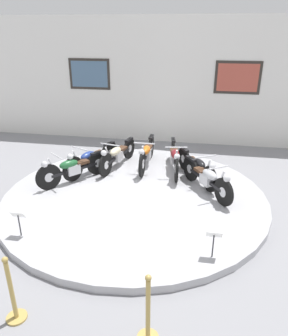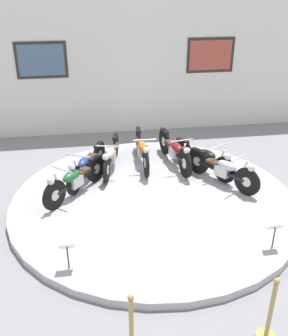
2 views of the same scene
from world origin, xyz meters
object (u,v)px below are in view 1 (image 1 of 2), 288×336
motorcycle_orange (147,153)px  motorcycle_silver (207,178)px  motorcycle_maroon (175,157)px  motorcycle_blue (91,159)px  stanchion_post_left_of_entry (13,299)px  stanchion_post_right_of_entry (148,319)px  motorcycle_cream (117,154)px  motorcycle_green (73,167)px  info_placard_front_left (18,218)px  motorcycle_black (197,166)px  info_placard_front_centre (214,238)px

motorcycle_orange → motorcycle_silver: size_ratio=1.22×
motorcycle_orange → motorcycle_maroon: size_ratio=1.01×
motorcycle_blue → stanchion_post_left_of_entry: size_ratio=1.77×
stanchion_post_right_of_entry → motorcycle_orange: bearing=99.9°
motorcycle_cream → stanchion_post_right_of_entry: bearing=-71.5°
motorcycle_orange → motorcycle_silver: 2.03m
motorcycle_green → motorcycle_orange: size_ratio=0.77×
motorcycle_silver → info_placard_front_left: motorcycle_silver is taller
motorcycle_silver → stanchion_post_left_of_entry: size_ratio=1.63×
motorcycle_cream → motorcycle_maroon: motorcycle_maroon is taller
motorcycle_blue → stanchion_post_left_of_entry: (0.45, -4.55, -0.19)m
motorcycle_green → info_placard_front_left: 2.32m
motorcycle_black → stanchion_post_right_of_entry: stanchion_post_right_of_entry is taller
info_placard_front_centre → stanchion_post_left_of_entry: (-2.62, -1.60, -0.17)m
motorcycle_cream → stanchion_post_left_of_entry: size_ratio=1.87×
motorcycle_green → info_placard_front_centre: (3.32, -2.32, -0.01)m
motorcycle_green → info_placard_front_left: bearing=-92.7°
motorcycle_green → motorcycle_cream: (0.83, 1.08, -0.01)m
motorcycle_black → stanchion_post_left_of_entry: (-2.26, -4.55, -0.18)m
stanchion_post_right_of_entry → motorcycle_black: bearing=84.4°
info_placard_front_centre → stanchion_post_left_of_entry: 3.08m
motorcycle_maroon → motorcycle_black: 0.75m
motorcycle_blue → stanchion_post_right_of_entry: stanchion_post_right_of_entry is taller
motorcycle_black → stanchion_post_left_of_entry: 5.09m
motorcycle_cream → info_placard_front_left: 3.53m
motorcycle_orange → motorcycle_silver: motorcycle_orange is taller
info_placard_front_centre → motorcycle_blue: bearing=136.1°
motorcycle_orange → motorcycle_blue: bearing=-155.3°
info_placard_front_left → info_placard_front_centre: same height
motorcycle_black → stanchion_post_right_of_entry: 4.58m
motorcycle_cream → info_placard_front_centre: bearing=-53.9°
motorcycle_orange → info_placard_front_left: (-1.71, -3.57, -0.03)m
motorcycle_cream → motorcycle_orange: size_ratio=0.95×
stanchion_post_left_of_entry → stanchion_post_right_of_entry: bearing=0.0°
stanchion_post_left_of_entry → info_placard_front_left: bearing=116.7°
stanchion_post_left_of_entry → motorcycle_silver: bearing=57.4°
motorcycle_cream → info_placard_front_left: bearing=-105.5°
motorcycle_blue → motorcycle_cream: 0.74m
motorcycle_orange → stanchion_post_right_of_entry: (0.91, -5.17, -0.21)m
motorcycle_green → motorcycle_maroon: bearing=24.6°
motorcycle_black → info_placard_front_left: bearing=-136.1°
motorcycle_cream → stanchion_post_left_of_entry: stanchion_post_left_of_entry is taller
motorcycle_maroon → motorcycle_blue: bearing=-167.8°
info_placard_front_left → info_placard_front_centre: (3.43, 0.00, 0.00)m
motorcycle_orange → info_placard_front_centre: bearing=-64.4°
motorcycle_blue → motorcycle_black: (2.71, 0.00, -0.01)m
motorcycle_green → stanchion_post_right_of_entry: 4.66m
stanchion_post_left_of_entry → motorcycle_orange: bearing=80.1°
motorcycle_silver → motorcycle_cream: bearing=155.4°
stanchion_post_left_of_entry → info_placard_front_centre: bearing=31.5°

